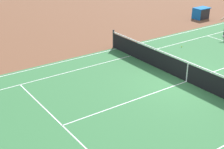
% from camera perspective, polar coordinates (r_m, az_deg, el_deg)
% --- Properties ---
extents(ground_plane, '(60.00, 60.00, 0.00)m').
position_cam_1_polar(ground_plane, '(15.47, 12.85, -1.20)').
color(ground_plane, brown).
extents(court_slab, '(24.20, 11.40, 0.00)m').
position_cam_1_polar(court_slab, '(15.47, 12.85, -1.20)').
color(court_slab, '#387A42').
rests_on(court_slab, ground_plane).
extents(court_line_markings, '(23.85, 11.05, 0.01)m').
position_cam_1_polar(court_line_markings, '(15.47, 12.85, -1.19)').
color(court_line_markings, white).
rests_on(court_line_markings, ground_plane).
extents(tennis_net, '(0.10, 11.70, 1.08)m').
position_cam_1_polar(tennis_net, '(15.27, 13.02, 0.47)').
color(tennis_net, '#2D2D33').
rests_on(tennis_net, ground_plane).
extents(tennis_ball, '(0.07, 0.07, 0.07)m').
position_cam_1_polar(tennis_ball, '(19.96, 12.07, 4.79)').
color(tennis_ball, '#CCE01E').
rests_on(tennis_ball, ground_plane).
extents(equipment_cart_tarped, '(1.25, 0.84, 0.85)m').
position_cam_1_polar(equipment_cart_tarped, '(26.87, 15.29, 10.32)').
color(equipment_cart_tarped, '#2D2D33').
rests_on(equipment_cart_tarped, ground_plane).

